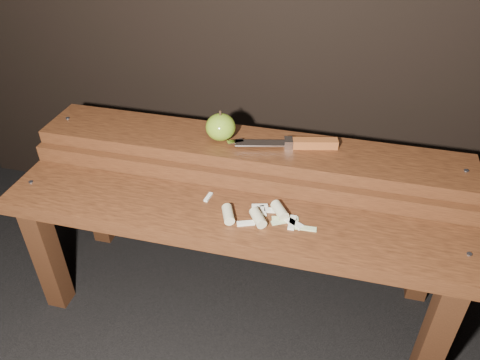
% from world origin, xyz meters
% --- Properties ---
extents(ground, '(60.00, 60.00, 0.00)m').
position_xyz_m(ground, '(0.00, 0.00, 0.00)').
color(ground, black).
extents(bench_front_tier, '(1.20, 0.20, 0.42)m').
position_xyz_m(bench_front_tier, '(0.00, -0.06, 0.35)').
color(bench_front_tier, '#381C0E').
rests_on(bench_front_tier, ground).
extents(bench_rear_tier, '(1.20, 0.21, 0.50)m').
position_xyz_m(bench_rear_tier, '(0.00, 0.17, 0.41)').
color(bench_rear_tier, '#381C0E').
rests_on(bench_rear_tier, ground).
extents(apple, '(0.08, 0.08, 0.09)m').
position_xyz_m(apple, '(-0.08, 0.17, 0.54)').
color(apple, olive).
rests_on(apple, bench_rear_tier).
extents(knife, '(0.30, 0.09, 0.03)m').
position_xyz_m(knife, '(0.14, 0.18, 0.51)').
color(knife, '#954920').
rests_on(knife, bench_rear_tier).
extents(apple_scraps, '(0.30, 0.11, 0.03)m').
position_xyz_m(apple_scraps, '(0.08, -0.04, 0.43)').
color(apple_scraps, beige).
rests_on(apple_scraps, bench_front_tier).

